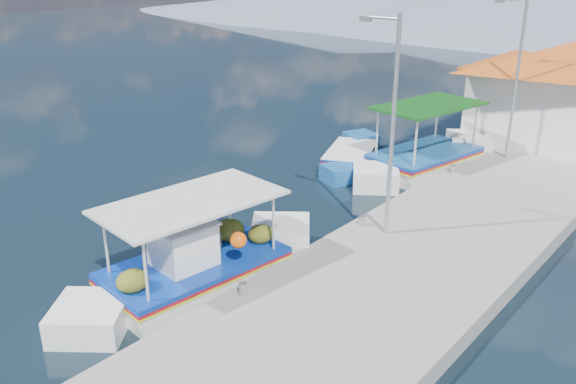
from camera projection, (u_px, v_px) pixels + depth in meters
The scene contains 8 objects.
ground at pixel (222, 228), 18.48m from camera, with size 160.00×160.00×0.00m, color black.
quay at pixel (486, 210), 19.18m from camera, with size 5.00×44.00×0.50m, color gray.
bollards at pixel (417, 190), 19.74m from camera, with size 0.20×17.20×0.30m.
main_caique at pixel (197, 268), 15.07m from camera, with size 2.92×7.90×2.62m.
caique_green_canopy at pixel (425, 160), 23.32m from camera, with size 3.31×7.74×2.95m.
caique_blue_hull at pixel (352, 158), 24.08m from camera, with size 3.02×5.24×1.01m.
lamp_post_near at pixel (390, 117), 15.83m from camera, with size 1.21×0.14×6.00m.
lamp_post_far at pixel (515, 71), 22.28m from camera, with size 1.21×0.14×6.00m.
Camera 1 is at (12.30, -11.63, 7.75)m, focal length 37.47 mm.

